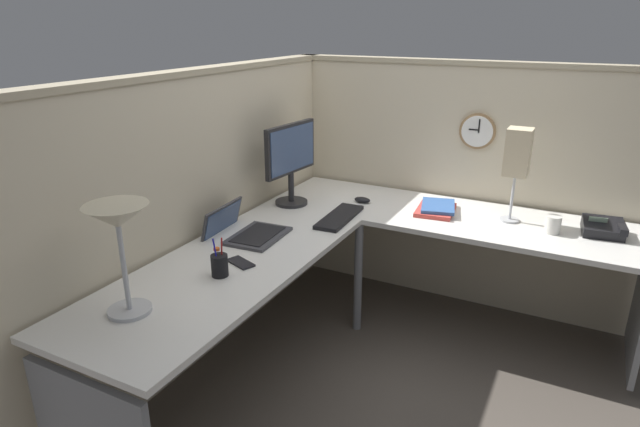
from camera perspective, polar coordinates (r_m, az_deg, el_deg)
name	(u,v)px	position (r m, az deg, el deg)	size (l,w,h in m)	color
ground_plane	(371,348)	(3.25, 5.42, -14.03)	(6.80, 6.80, 0.00)	#4C443D
cubicle_wall_back	(203,217)	(3.01, -12.35, -0.32)	(2.57, 0.12, 1.58)	beige
cubicle_wall_right	(463,186)	(3.60, 15.01, 2.87)	(0.12, 2.37, 1.58)	beige
desk	(373,261)	(2.80, 5.62, -5.04)	(2.35, 2.15, 0.73)	silver
monitor	(291,158)	(3.25, -3.12, 5.92)	(0.46, 0.20, 0.50)	#232326
laptop	(242,230)	(2.88, -8.28, -1.79)	(0.36, 0.40, 0.22)	#38383D
keyboard	(339,217)	(3.08, 2.08, -0.38)	(0.43, 0.14, 0.02)	black
computer_mouse	(362,200)	(3.36, 4.52, 1.46)	(0.06, 0.10, 0.03)	black
desk_lamp_dome	(118,226)	(2.12, -20.67, -1.22)	(0.24, 0.24, 0.44)	#B7BABF
pen_cup	(220,265)	(2.44, -10.64, -5.39)	(0.08, 0.08, 0.18)	black
cell_phone	(241,263)	(2.55, -8.43, -5.20)	(0.07, 0.14, 0.01)	black
office_phone	(605,229)	(3.22, 28.01, -1.42)	(0.21, 0.23, 0.11)	black
book_stack	(437,208)	(3.26, 12.29, 0.53)	(0.31, 0.25, 0.04)	#BF3F38
desk_lamp_paper	(518,155)	(3.13, 20.28, 5.86)	(0.13, 0.13, 0.53)	#B7BABF
coffee_mug	(553,225)	(3.12, 23.54, -1.09)	(0.08, 0.08, 0.10)	silver
wall_clock	(478,131)	(3.45, 16.42, 8.41)	(0.04, 0.22, 0.22)	olive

